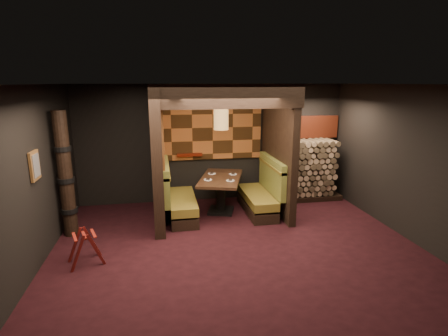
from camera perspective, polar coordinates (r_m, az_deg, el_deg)
floor at (r=6.45m, az=2.13°, el=-12.83°), size 6.50×5.50×0.02m
ceiling at (r=5.77m, az=2.39°, el=13.59°), size 6.50×5.50×0.02m
wall_back at (r=8.60m, az=-1.75°, el=4.07°), size 6.50×0.02×2.85m
wall_front at (r=3.45m, az=12.43°, el=-11.47°), size 6.50×0.02×2.85m
wall_left at (r=6.14m, az=-28.96°, el=-1.66°), size 0.02×5.50×2.85m
wall_right at (r=7.36m, az=27.86°, el=0.79°), size 0.02×5.50×2.85m
partition_left at (r=7.42m, az=-10.81°, el=2.25°), size 0.20×2.20×2.85m
partition_right at (r=7.90m, az=8.81°, el=3.03°), size 0.15×2.10×2.85m
header_beam at (r=6.45m, az=0.75°, el=11.58°), size 2.85×0.18×0.44m
tapa_back_panel at (r=8.49m, az=-1.89°, el=6.63°), size 2.40×0.06×1.55m
tapa_side_panel at (r=7.52m, az=-10.04°, el=5.73°), size 0.04×1.85×1.45m
lacquer_shelf at (r=8.47m, az=-5.64°, el=2.17°), size 0.60×0.12×0.07m
booth_bench_left at (r=7.69m, az=-7.57°, el=-5.13°), size 0.68×1.60×1.14m
booth_bench_right at (r=7.99m, az=6.15°, el=-4.35°), size 0.68×1.60×1.14m
dining_table at (r=7.86m, az=-0.53°, el=-3.16°), size 1.27×1.74×0.82m
place_settings at (r=7.79m, az=-0.53°, el=-1.42°), size 0.81×0.84×0.03m
pendant_lamp at (r=7.51m, az=-0.49°, el=7.98°), size 0.31×0.31×0.96m
framed_picture at (r=6.18m, az=-28.50°, el=0.34°), size 0.05×0.36×0.46m
luggage_rack at (r=6.22m, az=-21.72°, el=-11.75°), size 0.66×0.56×0.61m
totem_column at (r=7.16m, az=-24.46°, el=-1.14°), size 0.31×0.31×2.40m
firewood_stack at (r=8.99m, az=13.25°, el=-0.28°), size 1.73×0.70×1.50m
mosaic_header at (r=9.10m, az=12.78°, el=6.53°), size 1.83×0.10×0.56m
bay_front_post at (r=8.17m, az=8.81°, el=3.38°), size 0.08×0.08×2.85m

